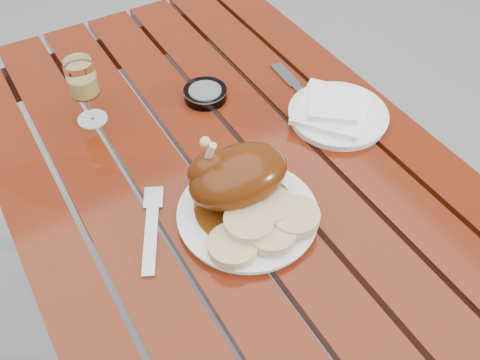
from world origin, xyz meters
name	(u,v)px	position (x,y,z in m)	size (l,w,h in m)	color
ground	(226,333)	(0.00, 0.00, 0.00)	(60.00, 60.00, 0.00)	slate
table	(224,263)	(0.00, 0.00, 0.38)	(0.80, 1.20, 0.75)	maroon
dinner_plate	(248,215)	(-0.03, -0.16, 0.76)	(0.25, 0.25, 0.02)	white
roast_duck	(235,176)	(-0.03, -0.12, 0.82)	(0.19, 0.17, 0.13)	#532509
bread_dumplings	(263,224)	(-0.03, -0.21, 0.78)	(0.20, 0.13, 0.04)	#D2B980
wine_glass	(85,92)	(-0.17, 0.23, 0.82)	(0.06, 0.06, 0.14)	#EED16C
side_plate	(338,115)	(0.27, -0.03, 0.76)	(0.21, 0.21, 0.02)	white
napkin	(332,109)	(0.26, -0.02, 0.77)	(0.15, 0.14, 0.01)	white
ashtray	(205,94)	(0.06, 0.17, 0.76)	(0.09, 0.09, 0.02)	#B2B7BC
fork	(151,233)	(-0.19, -0.11, 0.75)	(0.02, 0.18, 0.01)	gray
knife	(306,97)	(0.25, 0.06, 0.75)	(0.02, 0.20, 0.01)	gray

